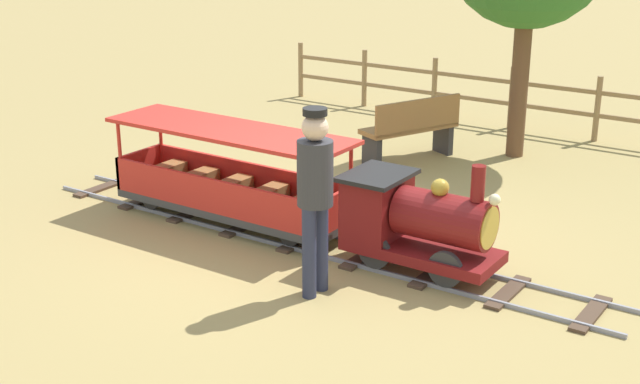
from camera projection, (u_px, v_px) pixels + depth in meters
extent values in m
plane|color=#A38C51|center=(316.00, 245.00, 8.49)|extent=(60.00, 60.00, 0.00)
cube|color=gray|center=(317.00, 232.00, 8.75)|extent=(0.02, 6.40, 0.04)
cube|color=gray|center=(289.00, 247.00, 8.38)|extent=(0.02, 6.40, 0.04)
cube|color=#4C3828|center=(101.00, 188.00, 10.07)|extent=(0.72, 0.14, 0.03)
cube|color=#4C3828|center=(146.00, 199.00, 9.69)|extent=(0.72, 0.14, 0.03)
cube|color=#4C3828|center=(194.00, 212.00, 9.32)|extent=(0.72, 0.14, 0.03)
cube|color=#4C3828|center=(246.00, 225.00, 8.94)|extent=(0.72, 0.14, 0.03)
cube|color=#4C3828|center=(303.00, 240.00, 8.57)|extent=(0.72, 0.14, 0.03)
cube|color=#4C3828|center=(365.00, 256.00, 8.19)|extent=(0.72, 0.14, 0.03)
cube|color=#4C3828|center=(433.00, 273.00, 7.82)|extent=(0.72, 0.14, 0.03)
cube|color=#4C3828|center=(508.00, 293.00, 7.44)|extent=(0.72, 0.14, 0.03)
cube|color=#4C3828|center=(591.00, 314.00, 7.07)|extent=(0.72, 0.14, 0.03)
cube|color=maroon|center=(422.00, 250.00, 7.82)|extent=(0.60, 1.40, 0.10)
cylinder|color=maroon|center=(444.00, 218.00, 7.60)|extent=(0.44, 0.85, 0.44)
cylinder|color=#B7932D|center=(489.00, 228.00, 7.38)|extent=(0.37, 0.02, 0.37)
cylinder|color=maroon|center=(478.00, 183.00, 7.32)|extent=(0.12, 0.12, 0.31)
sphere|color=#B7932D|center=(440.00, 188.00, 7.54)|extent=(0.16, 0.16, 0.16)
cube|color=maroon|center=(377.00, 206.00, 7.96)|extent=(0.60, 0.45, 0.55)
cube|color=black|center=(378.00, 175.00, 7.87)|extent=(0.68, 0.53, 0.04)
sphere|color=#F2EAB2|center=(495.00, 200.00, 7.27)|extent=(0.10, 0.10, 0.10)
cylinder|color=#2D2D2D|center=(469.00, 251.00, 7.83)|extent=(0.05, 0.32, 0.32)
cylinder|color=#2D2D2D|center=(445.00, 269.00, 7.45)|extent=(0.05, 0.32, 0.32)
cylinder|color=#2D2D2D|center=(401.00, 235.00, 8.19)|extent=(0.05, 0.32, 0.32)
cylinder|color=#2D2D2D|center=(375.00, 251.00, 7.82)|extent=(0.05, 0.32, 0.32)
cube|color=#3F3F3F|center=(231.00, 207.00, 8.99)|extent=(0.68, 2.60, 0.08)
cube|color=red|center=(250.00, 179.00, 9.17)|extent=(0.04, 2.60, 0.35)
cube|color=red|center=(210.00, 195.00, 8.67)|extent=(0.04, 2.60, 0.35)
cube|color=red|center=(336.00, 211.00, 8.24)|extent=(0.68, 0.04, 0.35)
cube|color=red|center=(140.00, 166.00, 9.59)|extent=(0.68, 0.04, 0.35)
cylinder|color=red|center=(351.00, 182.00, 8.44)|extent=(0.04, 0.04, 0.75)
cylinder|color=red|center=(315.00, 200.00, 7.95)|extent=(0.04, 0.04, 0.75)
cylinder|color=red|center=(161.00, 142.00, 9.76)|extent=(0.04, 0.04, 0.75)
cylinder|color=red|center=(120.00, 156.00, 9.27)|extent=(0.04, 0.04, 0.75)
cube|color=red|center=(229.00, 130.00, 8.73)|extent=(0.78, 2.70, 0.04)
cube|color=olive|center=(165.00, 176.00, 9.42)|extent=(0.52, 0.20, 0.24)
cube|color=olive|center=(197.00, 184.00, 9.18)|extent=(0.52, 0.20, 0.24)
cube|color=olive|center=(231.00, 192.00, 8.94)|extent=(0.52, 0.20, 0.24)
cube|color=olive|center=(267.00, 200.00, 8.69)|extent=(0.52, 0.20, 0.24)
cube|color=olive|center=(305.00, 209.00, 8.45)|extent=(0.52, 0.20, 0.24)
cylinder|color=#262626|center=(318.00, 219.00, 8.70)|extent=(0.04, 0.24, 0.24)
cylinder|color=#262626|center=(289.00, 234.00, 8.33)|extent=(0.04, 0.24, 0.24)
cylinder|color=#262626|center=(181.00, 186.00, 9.66)|extent=(0.04, 0.24, 0.24)
cylinder|color=#262626|center=(151.00, 198.00, 9.29)|extent=(0.04, 0.24, 0.24)
cylinder|color=#282D47|center=(321.00, 246.00, 7.41)|extent=(0.12, 0.12, 0.80)
cylinder|color=#282D47|center=(309.00, 253.00, 7.27)|extent=(0.12, 0.12, 0.80)
cylinder|color=#333338|center=(315.00, 173.00, 7.12)|extent=(0.30, 0.30, 0.55)
sphere|color=beige|center=(315.00, 127.00, 7.00)|extent=(0.22, 0.22, 0.22)
cylinder|color=black|center=(315.00, 112.00, 6.95)|extent=(0.20, 0.20, 0.06)
cube|color=olive|center=(409.00, 128.00, 11.05)|extent=(1.35, 0.89, 0.06)
cube|color=olive|center=(418.00, 115.00, 10.84)|extent=(1.21, 0.56, 0.40)
cube|color=#333333|center=(372.00, 150.00, 10.83)|extent=(0.20, 0.33, 0.42)
cube|color=#333333|center=(443.00, 137.00, 11.41)|extent=(0.20, 0.33, 0.42)
cylinder|color=brown|center=(520.00, 82.00, 11.05)|extent=(0.22, 0.22, 1.95)
cylinder|color=#93754C|center=(301.00, 70.00, 14.48)|extent=(0.08, 0.08, 0.90)
cylinder|color=#93754C|center=(364.00, 78.00, 13.83)|extent=(0.08, 0.08, 0.90)
cylinder|color=#93754C|center=(434.00, 87.00, 13.18)|extent=(0.08, 0.08, 0.90)
cylinder|color=#93754C|center=(512.00, 98.00, 12.53)|extent=(0.08, 0.08, 0.90)
cylinder|color=#93754C|center=(597.00, 109.00, 11.88)|extent=(0.08, 0.08, 0.90)
cube|color=#93754C|center=(513.00, 82.00, 12.45)|extent=(0.04, 7.40, 0.06)
cube|color=#93754C|center=(511.00, 104.00, 12.56)|extent=(0.04, 7.40, 0.06)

